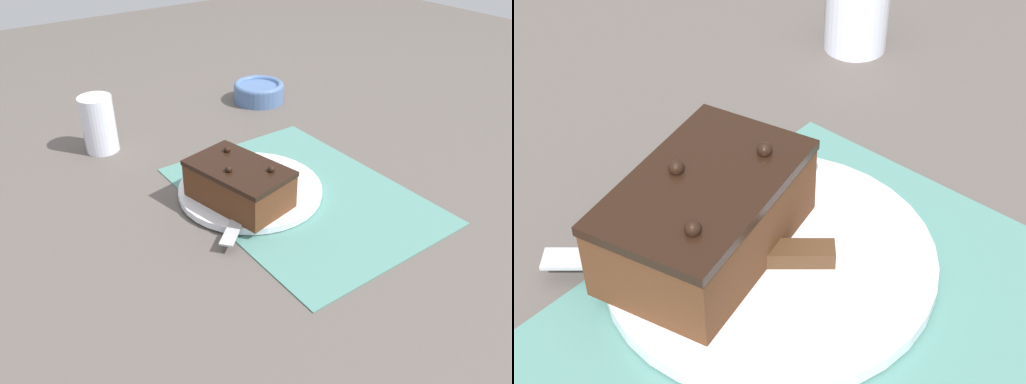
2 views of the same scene
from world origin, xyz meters
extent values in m
plane|color=#544C47|center=(0.00, 0.00, 0.00)|extent=(3.00, 3.00, 0.00)
cube|color=slate|center=(0.00, 0.00, 0.00)|extent=(0.46, 0.34, 0.00)
cylinder|color=white|center=(-0.06, -0.07, 0.01)|extent=(0.26, 0.26, 0.01)
cube|color=#512D19|center=(-0.03, -0.11, 0.05)|extent=(0.19, 0.14, 0.06)
cube|color=black|center=(-0.03, -0.11, 0.08)|extent=(0.19, 0.14, 0.01)
sphere|color=black|center=(-0.08, -0.10, 0.09)|extent=(0.01, 0.01, 0.01)
sphere|color=black|center=(-0.02, -0.13, 0.09)|extent=(0.01, 0.01, 0.01)
sphere|color=black|center=(0.01, -0.08, 0.09)|extent=(0.01, 0.01, 0.01)
cube|color=#472D19|center=(-0.06, -0.06, 0.02)|extent=(0.06, 0.07, 0.01)
cube|color=#B7BABF|center=(0.01, -0.14, 0.02)|extent=(0.12, 0.13, 0.00)
camera|label=1|loc=(0.57, -0.50, 0.49)|focal=35.00mm
camera|label=2|loc=(0.30, 0.24, 0.47)|focal=60.00mm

